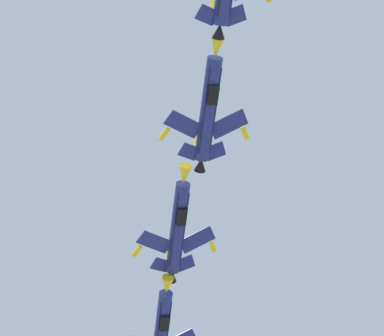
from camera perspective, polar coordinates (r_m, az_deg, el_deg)
name	(u,v)px	position (r m, az deg, el deg)	size (l,w,h in m)	color
fighter_jet_right_wing	(208,107)	(84.43, 1.22, 4.51)	(11.40, 14.14, 4.59)	navy
fighter_jet_left_outer	(178,226)	(91.13, -1.05, -4.32)	(11.40, 14.14, 4.61)	navy
fighter_jet_right_outer	(161,330)	(98.45, -2.28, -11.89)	(11.40, 14.14, 4.62)	navy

